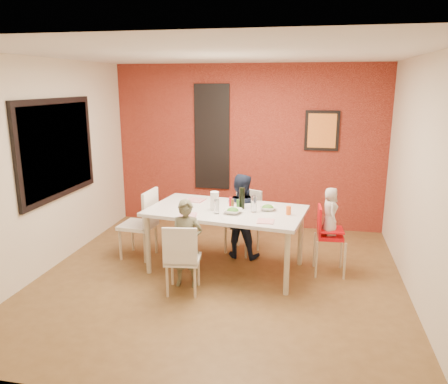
% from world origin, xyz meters
% --- Properties ---
extents(ground, '(4.50, 4.50, 0.00)m').
position_xyz_m(ground, '(0.00, 0.00, 0.00)').
color(ground, brown).
rests_on(ground, ground).
extents(ceiling, '(4.50, 4.50, 0.02)m').
position_xyz_m(ceiling, '(0.00, 0.00, 2.70)').
color(ceiling, silver).
rests_on(ceiling, wall_back).
extents(wall_back, '(4.50, 0.02, 2.70)m').
position_xyz_m(wall_back, '(0.00, 2.25, 1.35)').
color(wall_back, beige).
rests_on(wall_back, ground).
extents(wall_front, '(4.50, 0.02, 2.70)m').
position_xyz_m(wall_front, '(0.00, -2.25, 1.35)').
color(wall_front, beige).
rests_on(wall_front, ground).
extents(wall_left, '(0.02, 4.50, 2.70)m').
position_xyz_m(wall_left, '(-2.25, 0.00, 1.35)').
color(wall_left, beige).
rests_on(wall_left, ground).
extents(wall_right, '(0.02, 4.50, 2.70)m').
position_xyz_m(wall_right, '(2.25, 0.00, 1.35)').
color(wall_right, beige).
rests_on(wall_right, ground).
extents(brick_accent_wall, '(4.50, 0.02, 2.70)m').
position_xyz_m(brick_accent_wall, '(0.00, 2.23, 1.35)').
color(brick_accent_wall, maroon).
rests_on(brick_accent_wall, ground).
extents(picture_window_frame, '(0.05, 1.70, 1.30)m').
position_xyz_m(picture_window_frame, '(-2.22, 0.20, 1.55)').
color(picture_window_frame, black).
rests_on(picture_window_frame, wall_left).
extents(picture_window_pane, '(0.02, 1.55, 1.15)m').
position_xyz_m(picture_window_pane, '(-2.21, 0.20, 1.55)').
color(picture_window_pane, black).
rests_on(picture_window_pane, wall_left).
extents(glassblock_strip, '(0.55, 0.03, 1.70)m').
position_xyz_m(glassblock_strip, '(-0.60, 2.21, 1.50)').
color(glassblock_strip, silver).
rests_on(glassblock_strip, wall_back).
extents(glassblock_surround, '(0.60, 0.03, 1.76)m').
position_xyz_m(glassblock_surround, '(-0.60, 2.21, 1.50)').
color(glassblock_surround, black).
rests_on(glassblock_surround, wall_back).
extents(art_print_frame, '(0.54, 0.03, 0.64)m').
position_xyz_m(art_print_frame, '(1.20, 2.21, 1.65)').
color(art_print_frame, black).
rests_on(art_print_frame, wall_back).
extents(art_print_canvas, '(0.44, 0.01, 0.54)m').
position_xyz_m(art_print_canvas, '(1.20, 2.19, 1.65)').
color(art_print_canvas, '#F89B37').
rests_on(art_print_canvas, wall_back).
extents(dining_table, '(2.09, 1.35, 0.82)m').
position_xyz_m(dining_table, '(0.02, 0.33, 0.75)').
color(dining_table, silver).
rests_on(dining_table, ground).
extents(chair_near, '(0.44, 0.44, 0.84)m').
position_xyz_m(chair_near, '(-0.33, -0.48, 0.47)').
color(chair_near, silver).
rests_on(chair_near, ground).
extents(chair_far, '(0.54, 0.54, 0.90)m').
position_xyz_m(chair_far, '(0.16, 1.03, 0.50)').
color(chair_far, silver).
rests_on(chair_far, ground).
extents(chair_left, '(0.48, 0.48, 0.97)m').
position_xyz_m(chair_left, '(-1.18, 0.48, 0.54)').
color(chair_left, white).
rests_on(chair_left, ground).
extents(high_chair, '(0.40, 0.40, 0.89)m').
position_xyz_m(high_chair, '(1.30, 0.46, 0.53)').
color(high_chair, red).
rests_on(high_chair, ground).
extents(child_near, '(0.41, 0.28, 1.07)m').
position_xyz_m(child_near, '(-0.34, -0.24, 0.53)').
color(child_near, brown).
rests_on(child_near, ground).
extents(child_far, '(0.62, 0.51, 1.19)m').
position_xyz_m(child_far, '(0.13, 0.80, 0.59)').
color(child_far, '#151C30').
rests_on(child_far, ground).
extents(toddler, '(0.24, 0.33, 0.61)m').
position_xyz_m(toddler, '(1.32, 0.46, 0.83)').
color(toddler, beige).
rests_on(toddler, high_chair).
extents(plate_near_left, '(0.23, 0.23, 0.01)m').
position_xyz_m(plate_near_left, '(-0.38, -0.03, 0.82)').
color(plate_near_left, silver).
rests_on(plate_near_left, dining_table).
extents(plate_far_mid, '(0.24, 0.24, 0.01)m').
position_xyz_m(plate_far_mid, '(0.11, 0.70, 0.82)').
color(plate_far_mid, white).
rests_on(plate_far_mid, dining_table).
extents(plate_near_right, '(0.20, 0.20, 0.01)m').
position_xyz_m(plate_near_right, '(0.57, -0.09, 0.82)').
color(plate_near_right, white).
rests_on(plate_near_right, dining_table).
extents(plate_far_left, '(0.28, 0.28, 0.01)m').
position_xyz_m(plate_far_left, '(-0.48, 0.66, 0.82)').
color(plate_far_left, silver).
rests_on(plate_far_left, dining_table).
extents(salad_bowl_a, '(0.26, 0.26, 0.05)m').
position_xyz_m(salad_bowl_a, '(0.14, 0.16, 0.85)').
color(salad_bowl_a, white).
rests_on(salad_bowl_a, dining_table).
extents(salad_bowl_b, '(0.21, 0.21, 0.05)m').
position_xyz_m(salad_bowl_b, '(0.55, 0.39, 0.84)').
color(salad_bowl_b, silver).
rests_on(salad_bowl_b, dining_table).
extents(wine_bottle, '(0.07, 0.07, 0.28)m').
position_xyz_m(wine_bottle, '(0.21, 0.39, 0.96)').
color(wine_bottle, black).
rests_on(wine_bottle, dining_table).
extents(wine_glass_a, '(0.06, 0.06, 0.18)m').
position_xyz_m(wine_glass_a, '(-0.05, 0.11, 0.91)').
color(wine_glass_a, white).
rests_on(wine_glass_a, dining_table).
extents(wine_glass_b, '(0.07, 0.07, 0.21)m').
position_xyz_m(wine_glass_b, '(0.39, 0.27, 0.92)').
color(wine_glass_b, white).
rests_on(wine_glass_b, dining_table).
extents(paper_towel_roll, '(0.11, 0.11, 0.24)m').
position_xyz_m(paper_towel_roll, '(-0.11, 0.25, 0.94)').
color(paper_towel_roll, white).
rests_on(paper_towel_roll, dining_table).
extents(condiment_red, '(0.04, 0.04, 0.16)m').
position_xyz_m(condiment_red, '(0.08, 0.34, 0.90)').
color(condiment_red, red).
rests_on(condiment_red, dining_table).
extents(condiment_green, '(0.03, 0.03, 0.13)m').
position_xyz_m(condiment_green, '(0.17, 0.34, 0.88)').
color(condiment_green, '#317B29').
rests_on(condiment_green, dining_table).
extents(condiment_brown, '(0.04, 0.04, 0.14)m').
position_xyz_m(condiment_brown, '(0.11, 0.30, 0.89)').
color(condiment_brown, brown).
rests_on(condiment_brown, dining_table).
extents(sippy_cup, '(0.06, 0.06, 0.11)m').
position_xyz_m(sippy_cup, '(0.82, 0.24, 0.87)').
color(sippy_cup, orange).
rests_on(sippy_cup, dining_table).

